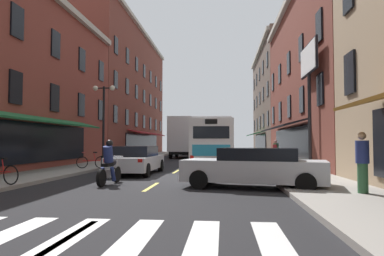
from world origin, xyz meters
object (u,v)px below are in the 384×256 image
(sedan_near, at_px, (255,167))
(pedestrian_near, at_px, (276,151))
(bicycle_mid, at_px, (92,162))
(pedestrian_mid, at_px, (362,161))
(motorcycle_rider, at_px, (109,165))
(sedan_mid, at_px, (191,149))
(sedan_far, at_px, (137,160))
(transit_bus, at_px, (214,142))
(street_lamp_twin, at_px, (104,121))
(box_truck, at_px, (184,138))
(billboard_sign, at_px, (309,72))

(sedan_near, xyz_separation_m, pedestrian_near, (2.49, 11.70, 0.28))
(bicycle_mid, xyz_separation_m, pedestrian_mid, (11.18, -8.38, 0.52))
(motorcycle_rider, bearing_deg, pedestrian_near, 55.12)
(sedan_mid, height_order, pedestrian_mid, pedestrian_mid)
(sedan_far, bearing_deg, bicycle_mid, 150.33)
(sedan_mid, bearing_deg, transit_bus, -79.69)
(street_lamp_twin, bearing_deg, motorcycle_rider, -68.84)
(motorcycle_rider, xyz_separation_m, pedestrian_near, (7.79, 11.17, 0.28))
(pedestrian_near, height_order, street_lamp_twin, street_lamp_twin)
(sedan_near, bearing_deg, box_truck, 102.40)
(bicycle_mid, distance_m, pedestrian_mid, 13.98)
(box_truck, bearing_deg, sedan_far, -90.71)
(transit_bus, height_order, sedan_near, transit_bus)
(sedan_mid, bearing_deg, bicycle_mid, -96.67)
(pedestrian_near, relative_size, pedestrian_mid, 0.94)
(box_truck, bearing_deg, sedan_near, -77.60)
(motorcycle_rider, distance_m, street_lamp_twin, 9.27)
(sedan_mid, bearing_deg, billboard_sign, -71.84)
(motorcycle_rider, distance_m, bicycle_mid, 6.72)
(transit_bus, bearing_deg, pedestrian_near, -22.83)
(sedan_mid, bearing_deg, box_truck, -89.25)
(billboard_sign, distance_m, pedestrian_near, 6.86)
(street_lamp_twin, bearing_deg, sedan_near, -46.23)
(box_truck, xyz_separation_m, bicycle_mid, (-3.22, -16.81, -1.58))
(box_truck, distance_m, sedan_far, 18.57)
(box_truck, relative_size, sedan_far, 1.45)
(box_truck, distance_m, bicycle_mid, 17.19)
(billboard_sign, bearing_deg, transit_bus, 126.18)
(street_lamp_twin, bearing_deg, transit_bus, 33.63)
(sedan_mid, bearing_deg, street_lamp_twin, -97.80)
(bicycle_mid, bearing_deg, street_lamp_twin, 94.80)
(sedan_near, bearing_deg, motorcycle_rider, 174.32)
(sedan_near, distance_m, street_lamp_twin, 12.55)
(pedestrian_mid, height_order, street_lamp_twin, street_lamp_twin)
(billboard_sign, bearing_deg, sedan_far, -169.71)
(pedestrian_near, xyz_separation_m, pedestrian_mid, (0.34, -13.57, 0.03))
(box_truck, xyz_separation_m, street_lamp_twin, (-3.42, -14.41, 0.85))
(transit_bus, distance_m, sedan_near, 13.61)
(box_truck, distance_m, street_lamp_twin, 14.83)
(box_truck, relative_size, sedan_near, 1.37)
(bicycle_mid, xyz_separation_m, pedestrian_near, (10.84, 5.18, 0.49))
(sedan_near, relative_size, sedan_far, 1.06)
(billboard_sign, height_order, pedestrian_mid, billboard_sign)
(transit_bus, height_order, pedestrian_near, transit_bus)
(sedan_mid, height_order, motorcycle_rider, motorcycle_rider)
(pedestrian_near, distance_m, pedestrian_mid, 13.57)
(pedestrian_near, xyz_separation_m, street_lamp_twin, (-11.04, -2.78, 1.94))
(bicycle_mid, bearing_deg, sedan_far, -29.67)
(box_truck, xyz_separation_m, sedan_mid, (-0.13, 9.63, -1.40))
(bicycle_mid, distance_m, pedestrian_near, 12.02)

